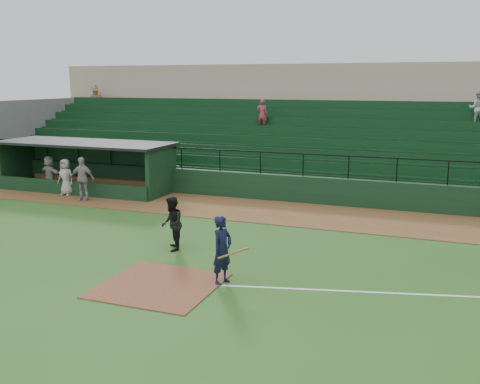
% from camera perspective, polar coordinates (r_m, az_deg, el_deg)
% --- Properties ---
extents(ground, '(90.00, 90.00, 0.00)m').
position_cam_1_polar(ground, '(15.62, -6.64, -8.48)').
color(ground, '#29561C').
rests_on(ground, ground).
extents(warning_track, '(40.00, 4.00, 0.03)m').
position_cam_1_polar(warning_track, '(22.70, 2.71, -2.01)').
color(warning_track, brown).
rests_on(warning_track, ground).
extents(home_plate_dirt, '(3.00, 3.00, 0.03)m').
position_cam_1_polar(home_plate_dirt, '(14.79, -8.46, -9.63)').
color(home_plate_dirt, brown).
rests_on(home_plate_dirt, ground).
extents(stadium_structure, '(38.00, 13.08, 6.40)m').
position_cam_1_polar(stadium_structure, '(30.37, 7.79, 5.71)').
color(stadium_structure, black).
rests_on(stadium_structure, ground).
extents(dugout, '(8.90, 3.20, 2.42)m').
position_cam_1_polar(dugout, '(28.29, -15.35, 3.00)').
color(dugout, black).
rests_on(dugout, ground).
extents(batter_at_plate, '(1.10, 0.78, 1.87)m').
position_cam_1_polar(batter_at_plate, '(14.51, -1.87, -6.08)').
color(batter_at_plate, black).
rests_on(batter_at_plate, ground).
extents(umpire, '(0.97, 1.06, 1.75)m').
position_cam_1_polar(umpire, '(17.48, -7.17, -3.32)').
color(umpire, black).
rests_on(umpire, ground).
extents(dugout_player_a, '(1.21, 0.63, 1.98)m').
position_cam_1_polar(dugout_player_a, '(25.51, -16.23, 1.34)').
color(dugout_player_a, '#9B9691').
rests_on(dugout_player_a, warning_track).
extents(dugout_player_b, '(0.85, 0.56, 1.73)m').
position_cam_1_polar(dugout_player_b, '(26.93, -17.80, 1.50)').
color(dugout_player_b, '#A8A39D').
rests_on(dugout_player_b, warning_track).
extents(dugout_player_c, '(1.72, 1.00, 1.77)m').
position_cam_1_polar(dugout_player_c, '(28.16, -19.31, 1.86)').
color(dugout_player_c, '#A49F9A').
rests_on(dugout_player_c, warning_track).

